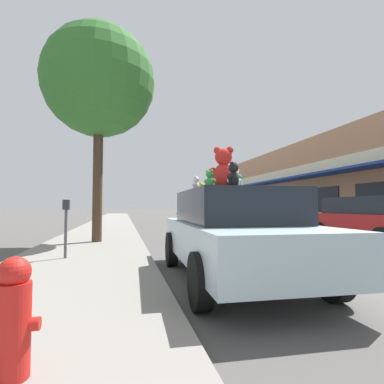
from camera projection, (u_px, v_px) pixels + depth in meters
The scene contains 17 objects.
ground_plane at pixel (378, 274), 5.57m from camera, with size 260.00×260.00×0.00m, color #514F4C.
sidewalk_near at pixel (60, 288), 4.33m from camera, with size 3.03×90.00×0.13m.
plush_art_car at pixel (233, 232), 5.15m from camera, with size 2.12×4.52×1.53m.
teddy_bear_giant at pixel (224, 169), 5.26m from camera, with size 0.59×0.43×0.78m.
teddy_bear_white at pixel (196, 184), 5.43m from camera, with size 0.18×0.19×0.27m.
teddy_bear_yellow at pixel (201, 188), 6.21m from camera, with size 0.17×0.12×0.22m.
teddy_bear_green at pixel (210, 180), 4.80m from camera, with size 0.20×0.23×0.31m.
teddy_bear_teal at pixel (238, 183), 5.97m from camera, with size 0.25×0.28×0.39m.
teddy_bear_black at pixel (233, 175), 4.41m from camera, with size 0.26×0.25×0.38m.
teddy_bear_cream at pixel (235, 179), 5.04m from camera, with size 0.27×0.17×0.37m.
teddy_bear_brown at pixel (212, 184), 6.03m from camera, with size 0.25×0.16×0.35m.
teddy_bear_blue at pixel (226, 183), 5.54m from camera, with size 0.23×0.19×0.31m.
parked_car_far_center at pixel (371, 220), 9.36m from camera, with size 2.03×4.19×1.55m.
parked_car_far_right at pixel (262, 213), 16.74m from camera, with size 2.08×4.04×1.61m.
street_tree at pixel (99, 82), 9.80m from camera, with size 3.62×3.62×7.03m.
fire_hydrant at pixel (13, 317), 1.96m from camera, with size 0.33×0.22×0.79m.
parking_meter at pixel (66, 221), 6.53m from camera, with size 0.14×0.10×1.27m.
Camera 1 is at (-4.65, -4.71, 1.25)m, focal length 28.00 mm.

